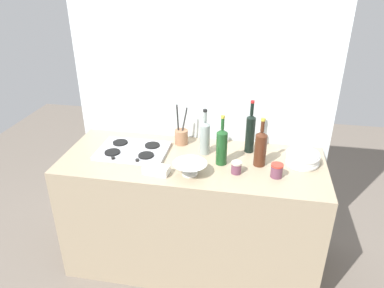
% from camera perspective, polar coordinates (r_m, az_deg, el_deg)
% --- Properties ---
extents(ground_plane, '(6.00, 6.00, 0.00)m').
position_cam_1_polar(ground_plane, '(3.04, 0.00, -17.41)').
color(ground_plane, '#6B6056').
rests_on(ground_plane, ground).
extents(counter_block, '(1.80, 0.70, 0.90)m').
position_cam_1_polar(counter_block, '(2.75, 0.00, -10.67)').
color(counter_block, tan).
rests_on(counter_block, ground).
extents(backsplash_panel, '(1.90, 0.06, 2.50)m').
position_cam_1_polar(backsplash_panel, '(2.70, 1.48, 7.93)').
color(backsplash_panel, silver).
rests_on(backsplash_panel, ground).
extents(stovetop_hob, '(0.49, 0.34, 0.04)m').
position_cam_1_polar(stovetop_hob, '(2.62, -9.22, -1.03)').
color(stovetop_hob, '#B2B2B7').
rests_on(stovetop_hob, counter_block).
extents(plate_stack, '(0.22, 0.22, 0.08)m').
position_cam_1_polar(plate_stack, '(2.54, 16.89, -2.17)').
color(plate_stack, white).
rests_on(plate_stack, counter_block).
extents(wine_bottle_leftmost, '(0.06, 0.06, 0.38)m').
position_cam_1_polar(wine_bottle_leftmost, '(2.57, 9.08, 1.82)').
color(wine_bottle_leftmost, black).
rests_on(wine_bottle_leftmost, counter_block).
extents(wine_bottle_mid_left, '(0.08, 0.08, 0.33)m').
position_cam_1_polar(wine_bottle_mid_left, '(2.42, 10.66, -0.55)').
color(wine_bottle_mid_left, '#472314').
rests_on(wine_bottle_mid_left, counter_block).
extents(wine_bottle_mid_right, '(0.07, 0.07, 0.35)m').
position_cam_1_polar(wine_bottle_mid_right, '(2.40, 4.66, -0.29)').
color(wine_bottle_mid_right, '#19471E').
rests_on(wine_bottle_mid_right, counter_block).
extents(wine_bottle_rightmost, '(0.07, 0.07, 0.33)m').
position_cam_1_polar(wine_bottle_rightmost, '(2.53, 2.00, 1.14)').
color(wine_bottle_rightmost, gray).
rests_on(wine_bottle_rightmost, counter_block).
extents(mixing_bowl, '(0.22, 0.22, 0.08)m').
position_cam_1_polar(mixing_bowl, '(2.31, -0.34, -3.78)').
color(mixing_bowl, white).
rests_on(mixing_bowl, counter_block).
extents(butter_dish, '(0.17, 0.10, 0.05)m').
position_cam_1_polar(butter_dish, '(2.34, -5.59, -4.02)').
color(butter_dish, white).
rests_on(butter_dish, counter_block).
extents(utensil_crock, '(0.10, 0.10, 0.32)m').
position_cam_1_polar(utensil_crock, '(2.69, -1.69, 1.26)').
color(utensil_crock, '#996B4C').
rests_on(utensil_crock, counter_block).
extents(condiment_jar_front, '(0.08, 0.08, 0.09)m').
position_cam_1_polar(condiment_jar_front, '(2.35, 13.09, -4.04)').
color(condiment_jar_front, '#66384C').
rests_on(condiment_jar_front, counter_block).
extents(condiment_jar_rear, '(0.07, 0.07, 0.08)m').
position_cam_1_polar(condiment_jar_rear, '(2.35, 6.93, -3.66)').
color(condiment_jar_rear, '#66384C').
rests_on(condiment_jar_rear, counter_block).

